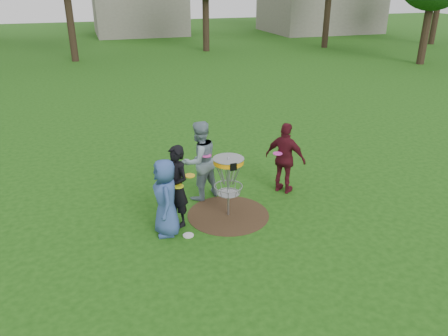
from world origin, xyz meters
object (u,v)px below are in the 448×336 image
object	(u,v)px
player_blue	(166,198)
player_maroon	(285,158)
player_black	(177,186)
player_grey	(200,161)
disc_golf_basket	(228,173)

from	to	relation	value
player_blue	player_maroon	distance (m)	3.23
player_black	player_blue	bearing A→B (deg)	-66.52
player_grey	disc_golf_basket	bearing A→B (deg)	88.18
player_blue	player_black	bearing A→B (deg)	138.77
player_grey	player_maroon	xyz separation A→B (m)	(2.01, -0.32, -0.07)
player_black	player_maroon	world-z (taller)	player_black
player_grey	player_black	bearing A→B (deg)	32.26
player_black	player_grey	bearing A→B (deg)	121.18
player_blue	player_black	distance (m)	0.42
player_grey	player_maroon	distance (m)	2.04
player_maroon	player_black	bearing A→B (deg)	64.49
player_black	player_maroon	distance (m)	2.86
player_blue	disc_golf_basket	bearing A→B (deg)	105.65
player_grey	player_maroon	world-z (taller)	player_grey
player_grey	disc_golf_basket	size ratio (longest dim) A/B	1.36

